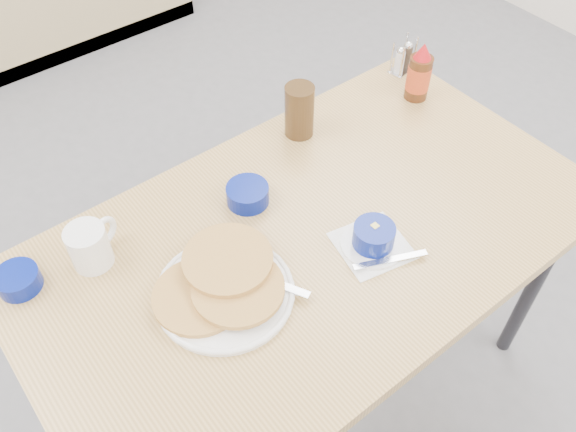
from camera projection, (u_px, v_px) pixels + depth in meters
dining_table at (312, 249)px, 1.50m from camera, size 1.40×0.80×0.76m
pancake_plate at (223, 286)px, 1.32m from camera, size 0.31×0.30×0.05m
coffee_mug at (90, 245)px, 1.36m from camera, size 0.13×0.09×0.10m
grits_setting at (374, 239)px, 1.40m from camera, size 0.19×0.20×0.07m
creamer_bowl at (18, 280)px, 1.33m from camera, size 0.10×0.10×0.04m
butter_bowl at (248, 195)px, 1.50m from camera, size 0.11×0.11×0.05m
amber_tumbler at (299, 111)px, 1.64m from camera, size 0.10×0.10×0.15m
condiment_caddy at (403, 60)px, 1.86m from camera, size 0.10×0.07×0.10m
syrup_bottle at (419, 75)px, 1.74m from camera, size 0.07×0.07×0.18m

